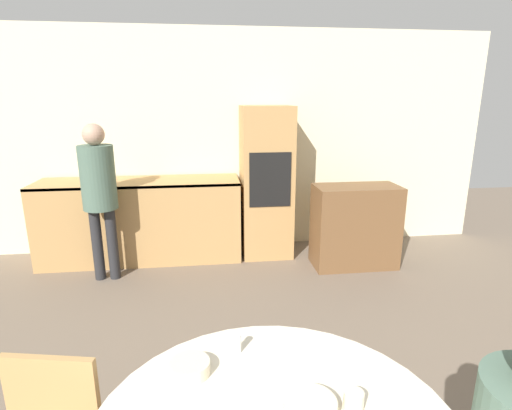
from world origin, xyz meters
name	(u,v)px	position (x,y,z in m)	size (l,w,h in m)	color
wall_back	(237,142)	(0.00, 5.38, 1.30)	(6.20, 0.05, 2.60)	beige
kitchen_counter	(141,219)	(-1.14, 5.04, 0.48)	(2.23, 0.60, 0.93)	tan
oven_unit	(266,182)	(0.31, 5.04, 0.87)	(0.57, 0.59, 1.74)	tan
sideboard	(355,226)	(1.22, 4.54, 0.45)	(0.91, 0.45, 0.91)	brown
person_standing	(99,186)	(-1.43, 4.53, 0.98)	(0.33, 0.33, 1.59)	#262628
cup	(353,402)	(0.09, 1.64, 0.81)	(0.07, 0.07, 0.08)	beige
bowl_near	(310,407)	(-0.06, 1.65, 0.80)	(0.19, 0.19, 0.05)	beige
bowl_far	(190,368)	(-0.47, 1.91, 0.80)	(0.16, 0.16, 0.05)	beige
salt_shaker	(237,343)	(-0.28, 2.02, 0.81)	(0.03, 0.03, 0.09)	white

